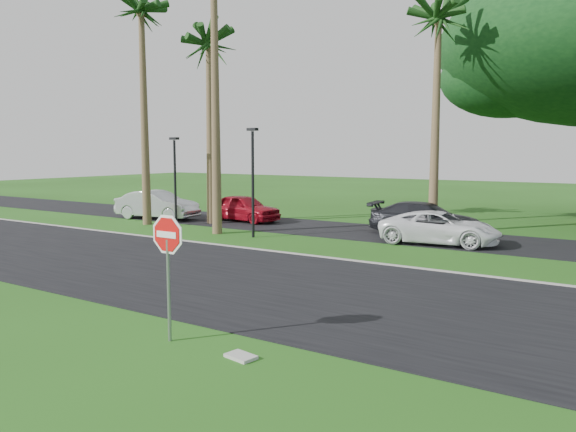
% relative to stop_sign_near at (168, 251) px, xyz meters
% --- Properties ---
extents(ground, '(120.00, 120.00, 0.00)m').
position_rel_stop_sign_near_xyz_m(ground, '(-0.50, 3.00, -1.77)').
color(ground, '#1E4812').
rests_on(ground, ground).
extents(road, '(120.00, 8.00, 0.02)m').
position_rel_stop_sign_near_xyz_m(road, '(-0.50, 5.00, -1.76)').
color(road, black).
rests_on(road, ground).
extents(parking_strip, '(120.00, 5.00, 0.02)m').
position_rel_stop_sign_near_xyz_m(parking_strip, '(-0.50, 15.50, -1.76)').
color(parking_strip, black).
rests_on(parking_strip, ground).
extents(curb, '(120.00, 0.12, 0.06)m').
position_rel_stop_sign_near_xyz_m(curb, '(-0.50, 9.05, -1.74)').
color(curb, gray).
rests_on(curb, ground).
extents(stop_sign_near, '(1.05, 0.07, 2.62)m').
position_rel_stop_sign_near_xyz_m(stop_sign_near, '(0.00, 0.00, 0.00)').
color(stop_sign_near, gray).
rests_on(stop_sign_near, ground).
extents(palm_left_far, '(5.00, 5.00, 11.50)m').
position_rel_stop_sign_near_xyz_m(palm_left_far, '(-13.50, 12.00, 8.36)').
color(palm_left_far, brown).
rests_on(palm_left_far, ground).
extents(palm_left_mid, '(5.00, 5.00, 10.00)m').
position_rel_stop_sign_near_xyz_m(palm_left_mid, '(-11.00, 14.00, 6.90)').
color(palm_left_mid, brown).
rests_on(palm_left_mid, ground).
extents(palm_center, '(5.00, 5.00, 10.50)m').
position_rel_stop_sign_near_xyz_m(palm_center, '(-0.50, 17.00, 7.39)').
color(palm_center, brown).
rests_on(palm_center, ground).
extents(streetlight_left, '(0.45, 0.25, 4.34)m').
position_rel_stop_sign_near_xyz_m(streetlight_left, '(-12.00, 12.50, 0.72)').
color(streetlight_left, black).
rests_on(streetlight_left, ground).
extents(streetlight_right, '(0.45, 0.25, 4.64)m').
position_rel_stop_sign_near_xyz_m(streetlight_right, '(-6.50, 11.50, 0.88)').
color(streetlight_right, black).
rests_on(streetlight_right, ground).
extents(car_silver, '(4.81, 2.28, 1.52)m').
position_rel_stop_sign_near_xyz_m(car_silver, '(-14.68, 13.82, -1.01)').
color(car_silver, silver).
rests_on(car_silver, ground).
extents(car_red, '(4.22, 1.97, 1.40)m').
position_rel_stop_sign_near_xyz_m(car_red, '(-10.11, 15.56, -1.07)').
color(car_red, maroon).
rests_on(car_red, ground).
extents(car_dark, '(5.08, 2.52, 1.42)m').
position_rel_stop_sign_near_xyz_m(car_dark, '(-0.56, 16.18, -1.06)').
color(car_dark, black).
rests_on(car_dark, ground).
extents(car_minivan, '(4.85, 2.64, 1.29)m').
position_rel_stop_sign_near_xyz_m(car_minivan, '(0.78, 14.05, -1.13)').
color(car_minivan, white).
rests_on(car_minivan, ground).
extents(utility_slab, '(0.60, 0.44, 0.06)m').
position_rel_stop_sign_near_xyz_m(utility_slab, '(1.72, 0.03, -1.74)').
color(utility_slab, '#A4A39C').
rests_on(utility_slab, ground).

